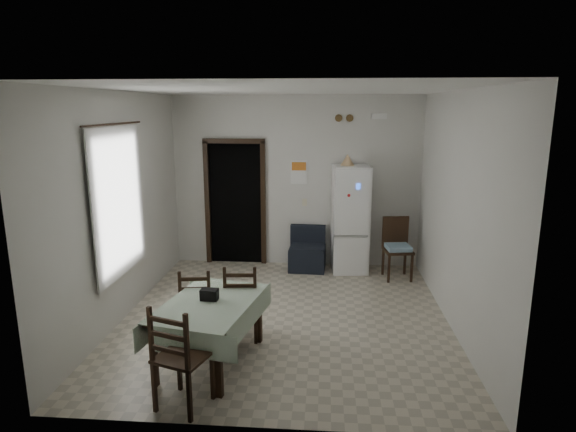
% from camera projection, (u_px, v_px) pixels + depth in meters
% --- Properties ---
extents(ground, '(4.50, 4.50, 0.00)m').
position_uv_depth(ground, '(285.00, 317.00, 6.33)').
color(ground, '#B4AA93').
rests_on(ground, ground).
extents(ceiling, '(4.20, 4.50, 0.02)m').
position_uv_depth(ceiling, '(285.00, 89.00, 5.68)').
color(ceiling, white).
rests_on(ceiling, ground).
extents(wall_back, '(4.20, 0.02, 2.90)m').
position_uv_depth(wall_back, '(296.00, 182.00, 8.19)').
color(wall_back, silver).
rests_on(wall_back, ground).
extents(wall_front, '(4.20, 0.02, 2.90)m').
position_uv_depth(wall_front, '(261.00, 268.00, 3.82)').
color(wall_front, silver).
rests_on(wall_front, ground).
extents(wall_left, '(0.02, 4.50, 2.90)m').
position_uv_depth(wall_left, '(122.00, 207.00, 6.16)').
color(wall_left, silver).
rests_on(wall_left, ground).
extents(wall_right, '(0.02, 4.50, 2.90)m').
position_uv_depth(wall_right, '(457.00, 212.00, 5.85)').
color(wall_right, silver).
rests_on(wall_right, ground).
extents(doorway, '(1.06, 0.52, 2.22)m').
position_uv_depth(doorway, '(238.00, 201.00, 8.56)').
color(doorway, black).
rests_on(doorway, ground).
extents(window_recess, '(0.10, 1.20, 1.60)m').
position_uv_depth(window_recess, '(111.00, 202.00, 5.95)').
color(window_recess, silver).
rests_on(window_recess, ground).
extents(curtain, '(0.02, 1.45, 1.85)m').
position_uv_depth(curtain, '(119.00, 202.00, 5.94)').
color(curtain, silver).
rests_on(curtain, ground).
extents(curtain_rod, '(0.02, 1.60, 0.02)m').
position_uv_depth(curtain_rod, '(114.00, 124.00, 5.73)').
color(curtain_rod, black).
rests_on(curtain_rod, ground).
extents(calendar, '(0.28, 0.02, 0.40)m').
position_uv_depth(calendar, '(299.00, 172.00, 8.14)').
color(calendar, white).
rests_on(calendar, ground).
extents(calendar_image, '(0.24, 0.01, 0.14)m').
position_uv_depth(calendar_image, '(299.00, 166.00, 8.11)').
color(calendar_image, orange).
rests_on(calendar_image, ground).
extents(light_switch, '(0.08, 0.02, 0.12)m').
position_uv_depth(light_switch, '(305.00, 202.00, 8.25)').
color(light_switch, beige).
rests_on(light_switch, ground).
extents(vent_left, '(0.12, 0.03, 0.12)m').
position_uv_depth(vent_left, '(339.00, 118.00, 7.89)').
color(vent_left, '#523D20').
rests_on(vent_left, ground).
extents(vent_right, '(0.12, 0.03, 0.12)m').
position_uv_depth(vent_right, '(350.00, 118.00, 7.87)').
color(vent_right, '#523D20').
rests_on(vent_right, ground).
extents(emergency_light, '(0.25, 0.07, 0.09)m').
position_uv_depth(emergency_light, '(379.00, 116.00, 7.81)').
color(emergency_light, white).
rests_on(emergency_light, ground).
extents(fridge, '(0.63, 0.63, 1.78)m').
position_uv_depth(fridge, '(350.00, 219.00, 7.94)').
color(fridge, white).
rests_on(fridge, ground).
extents(tan_cone, '(0.24, 0.24, 0.18)m').
position_uv_depth(tan_cone, '(348.00, 160.00, 7.73)').
color(tan_cone, tan).
rests_on(tan_cone, fridge).
extents(navy_seat, '(0.63, 0.61, 0.72)m').
position_uv_depth(navy_seat, '(307.00, 249.00, 8.11)').
color(navy_seat, black).
rests_on(navy_seat, ground).
extents(corner_chair, '(0.48, 0.48, 0.98)m').
position_uv_depth(corner_chair, '(398.00, 249.00, 7.65)').
color(corner_chair, black).
rests_on(corner_chair, ground).
extents(dining_table, '(1.12, 1.48, 0.69)m').
position_uv_depth(dining_table, '(211.00, 332.00, 5.14)').
color(dining_table, '#9FB59B').
rests_on(dining_table, ground).
extents(black_bag, '(0.19, 0.12, 0.12)m').
position_uv_depth(black_bag, '(209.00, 295.00, 5.11)').
color(black_bag, black).
rests_on(black_bag, dining_table).
extents(dining_chair_far_left, '(0.43, 0.43, 0.88)m').
position_uv_depth(dining_chair_far_left, '(197.00, 302.00, 5.68)').
color(dining_chair_far_left, black).
rests_on(dining_chair_far_left, ground).
extents(dining_chair_far_right, '(0.43, 0.43, 0.93)m').
position_uv_depth(dining_chair_far_right, '(242.00, 300.00, 5.68)').
color(dining_chair_far_right, black).
rests_on(dining_chair_far_right, ground).
extents(dining_chair_near_head, '(0.55, 0.55, 1.02)m').
position_uv_depth(dining_chair_near_head, '(183.00, 355.00, 4.35)').
color(dining_chair_near_head, black).
rests_on(dining_chair_near_head, ground).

